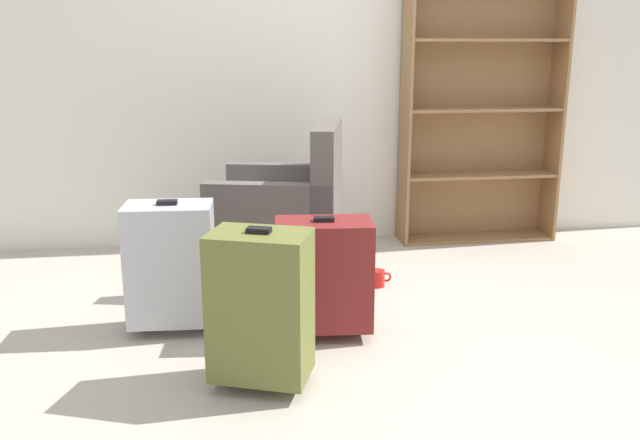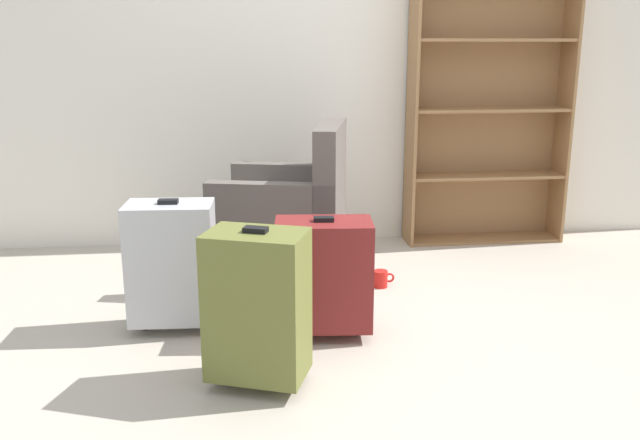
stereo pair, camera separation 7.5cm
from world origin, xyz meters
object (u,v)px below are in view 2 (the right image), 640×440
mug (381,279)px  suitcase_olive (257,305)px  bookshelf (486,110)px  armchair (288,224)px  suitcase_dark_red (324,274)px  suitcase_silver (172,262)px

mug → suitcase_olive: (-0.71, -1.05, 0.29)m
bookshelf → armchair: bearing=-154.4°
armchair → suitcase_olive: bearing=-98.9°
armchair → mug: size_ratio=7.50×
suitcase_olive → bookshelf: bearing=50.8°
mug → suitcase_olive: suitcase_olive is taller
bookshelf → mug: bookshelf is taller
mug → suitcase_dark_red: bearing=-123.4°
suitcase_silver → bookshelf: bearing=34.3°
mug → suitcase_silver: bearing=-157.8°
bookshelf → suitcase_silver: (-1.98, -1.35, -0.56)m
mug → suitcase_olive: bearing=-124.0°
bookshelf → suitcase_dark_red: bookshelf is taller
bookshelf → suitcase_silver: 2.46m
suitcase_dark_red → mug: bearing=56.6°
mug → suitcase_olive: 1.30m
bookshelf → suitcase_olive: 2.58m
suitcase_dark_red → suitcase_silver: bearing=167.6°
suitcase_dark_red → suitcase_silver: suitcase_silver is taller
mug → suitcase_dark_red: 0.76m
bookshelf → armchair: size_ratio=1.99×
armchair → suitcase_silver: armchair is taller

